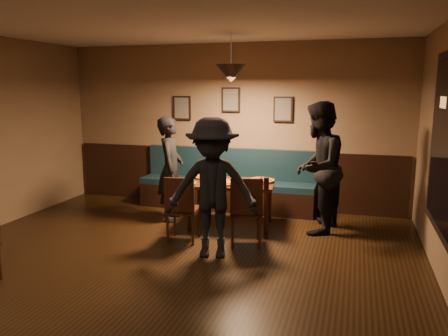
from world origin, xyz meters
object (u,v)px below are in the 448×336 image
Objects in this scene: diner_left at (171,169)px; diner_front at (212,188)px; dining_table at (231,204)px; soda_glass at (266,183)px; tabasco_bottle at (261,180)px; diner_right at (318,168)px; chair_near_left at (183,208)px; chair_near_right at (246,210)px; booth_bench at (226,180)px.

diner_front reaches higher than diner_left.
dining_table is 0.80m from soda_glass.
soda_glass is at bearing -118.06° from diner_left.
diner_left is 1.46m from tabasco_bottle.
diner_right is 14.17× the size of tabasco_bottle.
soda_glass is (1.04, 0.46, 0.31)m from chair_near_left.
diner_front is at bearing -118.92° from soda_glass.
chair_near_right is at bearing -66.99° from dining_table.
dining_table is at bearing 82.96° from diner_front.
chair_near_right is at bearing -0.02° from chair_near_left.
diner_right is at bearing 34.67° from soda_glass.
diner_front is at bearing -106.93° from tabasco_bottle.
chair_near_left is at bearing -93.44° from booth_bench.
tabasco_bottle is (0.80, -0.97, 0.25)m from booth_bench.
diner_right is 11.29× the size of soda_glass.
booth_bench reaches higher than soda_glass.
diner_right is 1.75m from diner_front.
diner_front is at bearing -153.17° from diner_left.
diner_front reaches higher than dining_table.
dining_table is at bearing -74.08° from diner_right.
diner_left is at bearing 116.00° from chair_near_left.
diner_left is at bearing -78.53° from diner_right.
soda_glass is at bearing 17.48° from chair_near_left.
booth_bench is at bearing -51.51° from diner_left.
chair_near_right is at bearing -35.83° from diner_right.
booth_bench is 1.72m from chair_near_left.
chair_near_right reaches higher than tabasco_bottle.
soda_glass is (0.94, -1.25, 0.26)m from booth_bench.
chair_near_left is 0.85m from chair_near_right.
diner_left is at bearing 175.25° from tabasco_bottle.
diner_right is (1.69, 0.91, 0.48)m from chair_near_left.
tabasco_bottle is at bearing 115.65° from soda_glass.
booth_bench is 1.75× the size of diner_front.
chair_near_left reaches higher than soda_glass.
diner_front is (-1.14, -1.33, -0.08)m from diner_right.
diner_left reaches higher than chair_near_left.
booth_bench is at bearing 129.59° from tabasco_bottle.
diner_right reaches higher than dining_table.
chair_near_right is at bearing -95.34° from tabasco_bottle.
booth_bench is 3.31× the size of chair_near_left.
chair_near_left is 1.08m from diner_left.
booth_bench reaches higher than dining_table.
soda_glass is at bearing -45.18° from diner_right.
diner_left is at bearing 165.91° from soda_glass.
soda_glass is at bearing 46.34° from chair_near_right.
booth_bench is at bearing 98.90° from chair_near_right.
diner_front reaches higher than booth_bench.
booth_bench is at bearing -106.53° from diner_right.
diner_front is at bearing -91.95° from dining_table.
dining_table is 7.66× the size of soda_glass.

